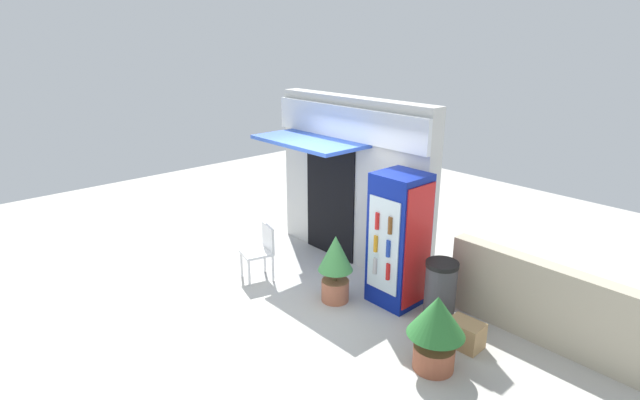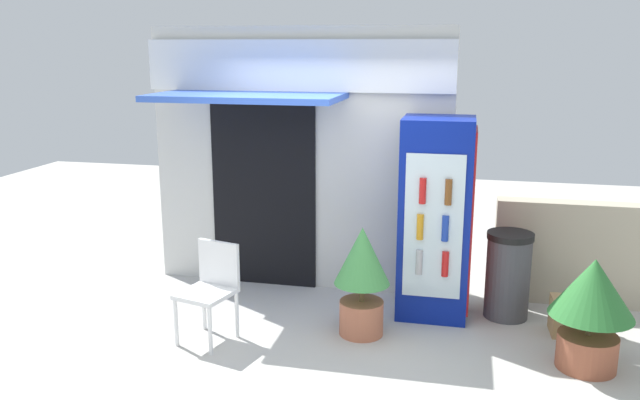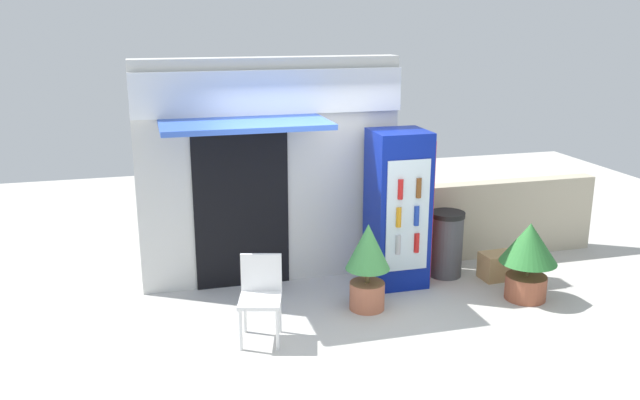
% 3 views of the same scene
% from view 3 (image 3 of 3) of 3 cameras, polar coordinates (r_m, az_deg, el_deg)
% --- Properties ---
extents(ground, '(16.00, 16.00, 0.00)m').
position_cam_3_polar(ground, '(7.38, 2.34, -10.84)').
color(ground, beige).
extents(storefront_building, '(3.25, 1.27, 2.81)m').
position_cam_3_polar(storefront_building, '(8.23, -4.47, 2.77)').
color(storefront_building, silver).
rests_on(storefront_building, ground).
extents(drink_cooler, '(0.69, 0.71, 1.96)m').
position_cam_3_polar(drink_cooler, '(8.26, 6.72, -0.75)').
color(drink_cooler, navy).
rests_on(drink_cooler, ground).
extents(plastic_chair, '(0.53, 0.55, 0.89)m').
position_cam_3_polar(plastic_chair, '(6.97, -5.13, -7.84)').
color(plastic_chair, white).
rests_on(plastic_chair, ground).
extents(potted_plant_near_shop, '(0.51, 0.51, 1.03)m').
position_cam_3_polar(potted_plant_near_shop, '(7.60, 4.13, -5.20)').
color(potted_plant_near_shop, '#BC6B4C').
rests_on(potted_plant_near_shop, ground).
extents(potted_plant_curbside, '(0.68, 0.68, 0.95)m').
position_cam_3_polar(potted_plant_curbside, '(8.23, 17.50, -4.42)').
color(potted_plant_curbside, '#995138').
rests_on(potted_plant_curbside, ground).
extents(trash_bin, '(0.45, 0.45, 0.86)m').
position_cam_3_polar(trash_bin, '(8.76, 10.80, -3.72)').
color(trash_bin, '#47474C').
rests_on(trash_bin, ground).
extents(stone_boundary_wall, '(2.61, 0.23, 1.07)m').
position_cam_3_polar(stone_boundary_wall, '(9.73, 15.76, -1.46)').
color(stone_boundary_wall, '#B7AD93').
rests_on(stone_boundary_wall, ground).
extents(cardboard_box, '(0.44, 0.33, 0.34)m').
position_cam_3_polar(cardboard_box, '(8.89, 15.04, -5.50)').
color(cardboard_box, tan).
rests_on(cardboard_box, ground).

